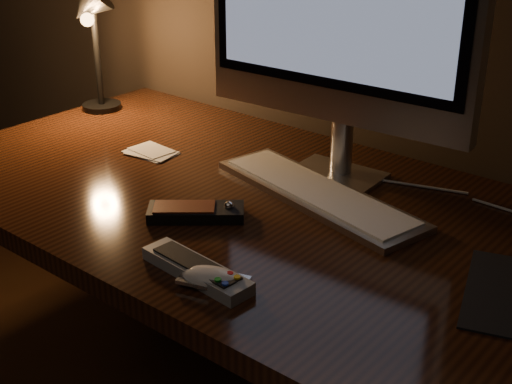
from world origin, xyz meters
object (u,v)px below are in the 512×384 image
Objects in this scene: keyboard at (317,193)px; media_remote at (196,212)px; tv_remote at (197,270)px; desk_lamp at (90,25)px; monitor at (338,5)px; mouse at (214,281)px; desk at (310,257)px.

media_remote is (-0.12, -0.21, 0.00)m from keyboard.
keyboard is 2.73× the size of media_remote.
tv_remote is 0.62× the size of desk_lamp.
monitor is 5.72× the size of mouse.
desk is at bearing 20.73° from media_remote.
desk is 4.78× the size of desk_lamp.
monitor is 0.56m from mouse.
desk is 0.38m from mouse.
media_remote reaches higher than desk.
media_remote reaches higher than tv_remote.
monitor is at bearing 17.15° from desk_lamp.
keyboard is 0.36m from mouse.
tv_remote reaches higher than keyboard.
media_remote is at bearing -119.39° from desk.
monitor is at bearing 102.82° from desk.
tv_remote is (0.05, -0.44, -0.34)m from monitor.
mouse is at bearing -79.56° from media_remote.
desk_lamp reaches higher than media_remote.
desk_lamp is (-0.61, 0.27, 0.21)m from media_remote.
mouse reaches higher than desk.
desk is 0.37m from tv_remote.
monitor reaches higher than tv_remote.
tv_remote reaches higher than desk.
keyboard is (0.03, -0.08, -0.34)m from monitor.
mouse is at bearing -67.15° from keyboard.
monitor is 3.41× the size of media_remote.
mouse is 0.49× the size of tv_remote.
mouse reaches higher than keyboard.
desk is 3.41× the size of keyboard.
desk is at bearing 83.45° from mouse.
mouse is 0.04m from tv_remote.
desk is 0.80m from desk_lamp.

